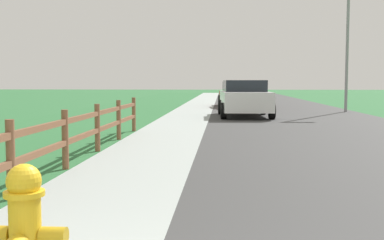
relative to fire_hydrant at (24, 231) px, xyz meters
name	(u,v)px	position (x,y,z in m)	size (l,w,h in m)	color
ground_plane	(213,107)	(0.79, 23.92, -0.46)	(120.00, 120.00, 0.00)	#2E6B38
road_asphalt	(272,106)	(4.29, 25.92, -0.46)	(7.00, 66.00, 0.01)	#3C3C3C
curb_concrete	(165,105)	(-2.21, 25.92, -0.46)	(6.00, 66.00, 0.01)	#A2ABA7
grass_verge	(141,105)	(-3.71, 25.92, -0.46)	(5.00, 66.00, 0.00)	#2E6B38
fire_hydrant	(24,231)	(0.00, 0.00, 0.00)	(0.56, 0.46, 0.91)	yellow
rail_fence	(65,135)	(-1.28, 4.64, 0.12)	(0.11, 12.29, 1.00)	brown
parked_suv_white	(245,98)	(2.22, 16.95, 0.31)	(2.26, 4.38, 1.51)	white
parked_car_red	(238,94)	(2.19, 24.73, 0.27)	(2.34, 5.13, 1.46)	maroon
street_lamp	(350,24)	(7.34, 20.38, 3.72)	(1.17, 0.20, 7.13)	gray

